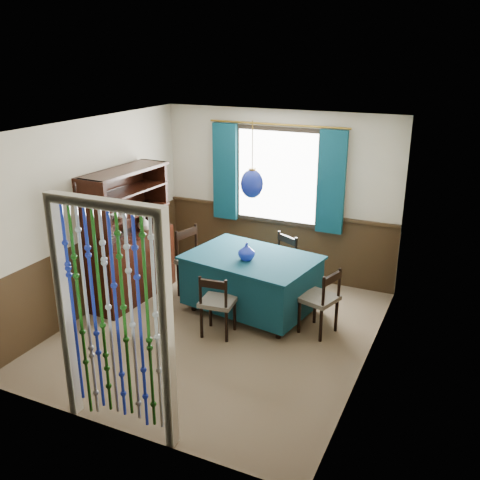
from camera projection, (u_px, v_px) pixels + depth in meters
The scene contains 22 objects.
floor at pixel (218, 331), 6.61m from camera, with size 4.00×4.00×0.00m, color brown.
ceiling at pixel (215, 127), 5.77m from camera, with size 4.00×4.00×0.00m, color silver.
wall_back at pixel (278, 195), 7.90m from camera, with size 3.60×3.60×0.00m, color #BBB199.
wall_front at pixel (107, 308), 4.48m from camera, with size 3.60×3.60×0.00m, color #BBB199.
wall_left at pixel (92, 217), 6.90m from camera, with size 4.00×4.00×0.00m, color #BBB199.
wall_right at pixel (372, 260), 5.48m from camera, with size 4.00×4.00×0.00m, color #BBB199.
wainscot_back at pixel (277, 243), 8.14m from camera, with size 3.60×3.60×0.00m, color #332313.
wainscot_front at pixel (116, 383), 4.74m from camera, with size 3.60×3.60×0.00m, color #332313.
wainscot_left at pixel (99, 270), 7.15m from camera, with size 4.00×4.00×0.00m, color #332313.
wainscot_right at pixel (365, 325), 5.74m from camera, with size 4.00×4.00×0.00m, color #332313.
window at pixel (277, 176), 7.75m from camera, with size 1.32×0.12×1.42m, color black.
doorway at pixel (114, 325), 4.60m from camera, with size 1.16×0.12×2.18m, color silver, non-canonical shape.
dining_table at pixel (251, 280), 6.97m from camera, with size 1.78×1.37×0.78m.
chair_near at pixel (217, 303), 6.39m from camera, with size 0.44×0.42×0.81m.
chair_far at pixel (279, 263), 7.49m from camera, with size 0.56×0.55×0.86m.
chair_left at pixel (196, 260), 7.45m from camera, with size 0.55×0.56×0.96m.
chair_right at pixel (321, 299), 6.43m from camera, with size 0.50×0.51×0.84m.
sideboard at pixel (130, 255), 7.33m from camera, with size 0.56×1.42×1.82m.
pendant_lamp at pixel (252, 184), 6.53m from camera, with size 0.28×0.28×0.94m.
vase_table at pixel (247, 252), 6.72m from camera, with size 0.20×0.20×0.21m, color navy.
bowl_shelf at pixel (119, 215), 6.88m from camera, with size 0.21×0.21×0.05m, color beige.
vase_sideboard at pixel (144, 223), 7.43m from camera, with size 0.20×0.20×0.21m, color beige.
Camera 1 is at (2.70, -5.19, 3.30)m, focal length 40.00 mm.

